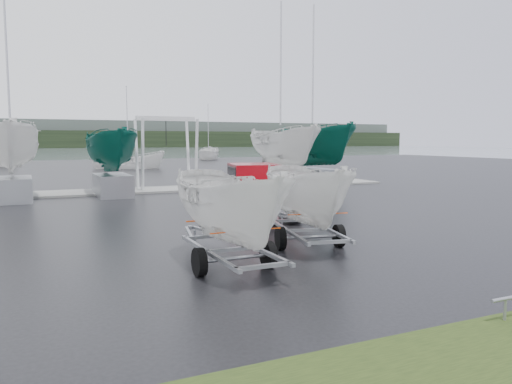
% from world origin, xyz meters
% --- Properties ---
extents(ground_plane, '(120.00, 120.00, 0.00)m').
position_xyz_m(ground_plane, '(0.00, 0.00, 0.00)').
color(ground_plane, black).
rests_on(ground_plane, ground).
extents(lake, '(300.00, 300.00, 0.00)m').
position_xyz_m(lake, '(0.00, 100.00, -0.01)').
color(lake, slate).
rests_on(lake, ground).
extents(dock, '(30.00, 3.00, 0.12)m').
position_xyz_m(dock, '(0.00, 13.00, 0.05)').
color(dock, gray).
rests_on(dock, ground).
extents(treeline, '(300.00, 8.00, 6.00)m').
position_xyz_m(treeline, '(0.00, 170.00, 3.00)').
color(treeline, black).
rests_on(treeline, ground).
extents(far_hill, '(300.00, 6.00, 10.00)m').
position_xyz_m(far_hill, '(0.00, 178.00, 5.00)').
color(far_hill, '#4C5651').
rests_on(far_hill, ground).
extents(pickup_truck, '(3.09, 5.92, 1.88)m').
position_xyz_m(pickup_truck, '(2.14, 2.91, 0.98)').
color(pickup_truck, maroon).
rests_on(pickup_truck, ground).
extents(trailer_hitched, '(2.07, 3.77, 5.07)m').
position_xyz_m(trailer_hitched, '(0.77, -3.25, 2.75)').
color(trailer_hitched, '#92949A').
rests_on(trailer_hitched, ground).
extents(trailer_parked, '(1.78, 3.60, 5.12)m').
position_xyz_m(trailer_parked, '(-1.96, -4.59, 2.78)').
color(trailer_parked, '#92949A').
rests_on(trailer_parked, ground).
extents(boat_hoist, '(3.30, 2.18, 4.12)m').
position_xyz_m(boat_hoist, '(1.23, 13.00, 2.67)').
color(boat_hoist, silver).
rests_on(boat_hoist, ground).
extents(keelboat_0, '(2.54, 3.20, 10.72)m').
position_xyz_m(keelboat_0, '(-6.53, 11.00, 4.05)').
color(keelboat_0, '#92949A').
rests_on(keelboat_0, ground).
extents(keelboat_1, '(2.26, 3.20, 7.10)m').
position_xyz_m(keelboat_1, '(-2.03, 11.20, 3.56)').
color(keelboat_1, '#92949A').
rests_on(keelboat_1, ground).
extents(keelboat_2, '(2.51, 3.20, 10.69)m').
position_xyz_m(keelboat_2, '(7.64, 11.00, 4.00)').
color(keelboat_2, '#92949A').
rests_on(keelboat_2, ground).
extents(keelboat_3, '(2.65, 3.20, 10.83)m').
position_xyz_m(keelboat_3, '(9.99, 11.30, 4.22)').
color(keelboat_3, '#92949A').
rests_on(keelboat_3, ground).
extents(moored_boat_2, '(3.26, 3.20, 11.53)m').
position_xyz_m(moored_boat_2, '(3.15, 34.91, 0.00)').
color(moored_boat_2, silver).
rests_on(moored_boat_2, ground).
extents(moored_boat_3, '(3.74, 3.77, 11.68)m').
position_xyz_m(moored_boat_3, '(18.12, 53.98, 0.00)').
color(moored_boat_3, silver).
rests_on(moored_boat_3, ground).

